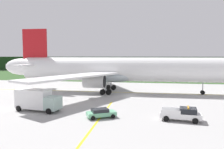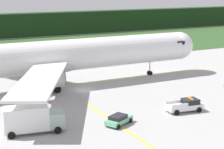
{
  "view_description": "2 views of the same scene",
  "coord_description": "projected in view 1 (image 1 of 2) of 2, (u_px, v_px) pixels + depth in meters",
  "views": [
    {
      "loc": [
        3.6,
        -47.35,
        8.71
      ],
      "look_at": [
        -4.5,
        3.86,
        4.27
      ],
      "focal_mm": 35.43,
      "sensor_mm": 36.0,
      "label": 1
    },
    {
      "loc": [
        -24.98,
        -59.2,
        17.66
      ],
      "look_at": [
        1.34,
        -7.82,
        4.22
      ],
      "focal_mm": 61.88,
      "sensor_mm": 36.0,
      "label": 2
    }
  ],
  "objects": [
    {
      "name": "staff_car",
      "position": [
        101.0,
        113.0,
        30.99
      ],
      "size": [
        4.42,
        3.49,
        1.3
      ],
      "color": "#6BBA8D",
      "rests_on": "ground"
    },
    {
      "name": "apron_cone",
      "position": [
        193.0,
        113.0,
        32.19
      ],
      "size": [
        0.52,
        0.52,
        0.66
      ],
      "color": "black",
      "rests_on": "ground"
    },
    {
      "name": "ground",
      "position": [
        130.0,
        96.0,
        47.9
      ],
      "size": [
        320.0,
        320.0,
        0.0
      ],
      "primitive_type": "plane",
      "color": "#A4A2A1"
    },
    {
      "name": "catering_truck",
      "position": [
        37.0,
        100.0,
        34.76
      ],
      "size": [
        7.51,
        3.67,
        3.55
      ],
      "color": "#9AB5AC",
      "rests_on": "ground"
    },
    {
      "name": "ops_pickup_truck",
      "position": [
        182.0,
        114.0,
        29.59
      ],
      "size": [
        5.53,
        2.86,
        1.94
      ],
      "color": "white",
      "rests_on": "ground"
    },
    {
      "name": "taxiway_edge_light_west",
      "position": [
        23.0,
        101.0,
        41.53
      ],
      "size": [
        0.12,
        0.12,
        0.51
      ],
      "color": "yellow",
      "rests_on": "ground"
    },
    {
      "name": "taxiway_centerline_main",
      "position": [
        122.0,
        92.0,
        52.48
      ],
      "size": [
        76.31,
        0.49,
        0.01
      ],
      "primitive_type": "cube",
      "rotation": [
        0.0,
        0.0,
        0.0
      ],
      "color": "yellow",
      "rests_on": "ground"
    },
    {
      "name": "grass_verge",
      "position": [
        138.0,
        76.0,
        93.92
      ],
      "size": [
        320.0,
        46.15,
        0.04
      ],
      "primitive_type": "cube",
      "color": "#2D4D23",
      "rests_on": "ground"
    },
    {
      "name": "taxiway_centerline_spur",
      "position": [
        94.0,
        126.0,
        27.33
      ],
      "size": [
        0.37,
        28.87,
        0.01
      ],
      "primitive_type": "cube",
      "rotation": [
        0.0,
        0.0,
        -1.57
      ],
      "color": "yellow",
      "rests_on": "ground"
    },
    {
      "name": "airliner",
      "position": [
        120.0,
        70.0,
        52.11
      ],
      "size": [
        58.01,
        46.68,
        15.28
      ],
      "color": "white",
      "rests_on": "ground"
    },
    {
      "name": "distant_tree_line",
      "position": [
        140.0,
        64.0,
        121.17
      ],
      "size": [
        288.0,
        6.17,
        8.09
      ],
      "primitive_type": "cube",
      "color": "#183217",
      "rests_on": "ground"
    }
  ]
}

